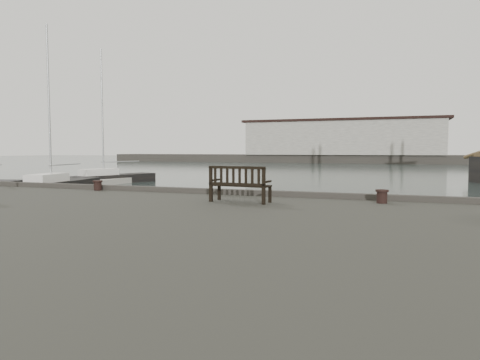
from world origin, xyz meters
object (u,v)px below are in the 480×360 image
Objects in this scene: bollard_left at (98,185)px; bollard_right at (382,196)px; yacht_c at (55,189)px; yacht_b at (108,181)px; bench at (240,191)px.

bollard_right is (10.40, -0.43, 0.01)m from bollard_left.
yacht_c reaches higher than bollard_right.
bollard_right is at bearing -21.67° from yacht_b.
bollard_right is at bearing -37.89° from yacht_c.
bollard_left is at bearing -52.28° from yacht_c.
bollard_left is at bearing -36.30° from yacht_b.
bench is 23.61m from yacht_c.
bollard_right is 0.03× the size of yacht_b.
bench is 0.15× the size of yacht_c.
yacht_c is at bearing -62.51° from yacht_b.
bollard_left is 17.53m from yacht_c.
yacht_b reaches higher than bollard_right.
yacht_b is at bearing 89.38° from yacht_c.
bollard_right reaches higher than bollard_left.
bollard_right is 26.42m from yacht_c.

